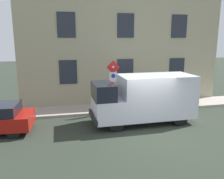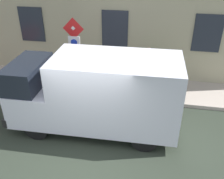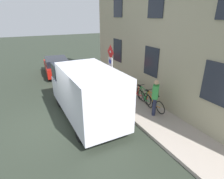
% 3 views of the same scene
% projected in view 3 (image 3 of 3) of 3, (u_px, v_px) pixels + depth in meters
% --- Properties ---
extents(ground_plane, '(80.00, 80.00, 0.00)m').
position_uv_depth(ground_plane, '(62.00, 122.00, 8.48)').
color(ground_plane, '#293026').
extents(sidewalk_slab, '(1.99, 15.49, 0.14)m').
position_uv_depth(sidewalk_slab, '(134.00, 104.00, 10.08)').
color(sidewalk_slab, '#A89B90').
rests_on(sidewalk_slab, ground_plane).
extents(building_facade, '(0.75, 13.49, 7.16)m').
position_uv_depth(building_facade, '(159.00, 36.00, 9.32)').
color(building_facade, tan).
rests_on(building_facade, ground_plane).
extents(sign_post_stacked, '(0.15, 0.56, 2.87)m').
position_uv_depth(sign_post_stacked, '(111.00, 64.00, 10.00)').
color(sign_post_stacked, '#474C47').
rests_on(sign_post_stacked, sidewalk_slab).
extents(delivery_van, '(2.09, 5.36, 2.50)m').
position_uv_depth(delivery_van, '(86.00, 91.00, 8.42)').
color(delivery_van, silver).
rests_on(delivery_van, ground_plane).
extents(parked_hatchback, '(2.05, 4.12, 1.38)m').
position_uv_depth(parked_hatchback, '(57.00, 66.00, 14.96)').
color(parked_hatchback, '#9F150F').
rests_on(parked_hatchback, ground_plane).
extents(bicycle_orange, '(0.46, 1.71, 0.89)m').
position_uv_depth(bicycle_orange, '(153.00, 102.00, 9.21)').
color(bicycle_orange, black).
rests_on(bicycle_orange, sidewalk_slab).
extents(bicycle_green, '(0.46, 1.71, 0.89)m').
position_uv_depth(bicycle_green, '(144.00, 97.00, 9.85)').
color(bicycle_green, black).
rests_on(bicycle_green, sidewalk_slab).
extents(bicycle_red, '(0.46, 1.72, 0.89)m').
position_uv_depth(bicycle_red, '(136.00, 92.00, 10.48)').
color(bicycle_red, black).
rests_on(bicycle_red, sidewalk_slab).
extents(pedestrian, '(0.47, 0.47, 1.72)m').
position_uv_depth(pedestrian, '(155.00, 96.00, 8.52)').
color(pedestrian, '#262B47').
rests_on(pedestrian, sidewalk_slab).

